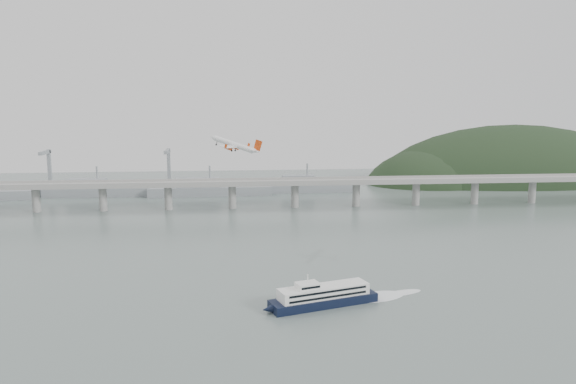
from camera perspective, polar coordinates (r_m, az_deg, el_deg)
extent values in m
plane|color=slate|center=(256.67, 1.24, -9.93)|extent=(900.00, 900.00, 0.00)
cube|color=gray|center=(446.33, -1.85, 0.93)|extent=(800.00, 22.00, 2.20)
cube|color=gray|center=(435.67, -1.75, 0.99)|extent=(800.00, 0.60, 1.80)
cube|color=gray|center=(456.42, -1.94, 1.36)|extent=(800.00, 0.60, 1.80)
cylinder|color=gray|center=(471.66, -24.22, -0.73)|extent=(6.00, 6.00, 21.00)
cylinder|color=gray|center=(458.15, -18.28, -0.65)|extent=(6.00, 6.00, 21.00)
cylinder|color=gray|center=(449.83, -12.06, -0.56)|extent=(6.00, 6.00, 21.00)
cylinder|color=gray|center=(446.99, -5.68, -0.46)|extent=(6.00, 6.00, 21.00)
cylinder|color=gray|center=(449.71, 0.70, -0.36)|extent=(6.00, 6.00, 21.00)
cylinder|color=gray|center=(457.92, 6.93, -0.25)|extent=(6.00, 6.00, 21.00)
cylinder|color=gray|center=(471.31, 12.88, -0.15)|extent=(6.00, 6.00, 21.00)
cylinder|color=gray|center=(489.47, 18.44, -0.05)|extent=(6.00, 6.00, 21.00)
cylinder|color=gray|center=(511.88, 23.55, 0.04)|extent=(6.00, 6.00, 21.00)
ellipsoid|color=black|center=(652.54, 21.71, -0.47)|extent=(320.00, 150.00, 156.00)
ellipsoid|color=black|center=(604.52, 14.16, -0.24)|extent=(140.00, 110.00, 96.00)
cube|color=gray|center=(530.83, -18.74, 0.02)|extent=(95.67, 20.15, 8.00)
cube|color=gray|center=(531.92, -19.78, 0.85)|extent=(33.90, 15.02, 8.00)
cylinder|color=gray|center=(528.65, -18.83, 1.73)|extent=(1.60, 1.60, 14.00)
cube|color=gray|center=(512.43, -7.92, 0.11)|extent=(110.55, 21.43, 8.00)
cube|color=gray|center=(511.81, -9.17, 0.97)|extent=(39.01, 16.73, 8.00)
cylinder|color=gray|center=(510.18, -7.95, 1.88)|extent=(1.60, 1.60, 14.00)
cube|color=gray|center=(526.50, 1.96, 0.43)|extent=(85.00, 13.60, 8.00)
cube|color=gray|center=(524.29, 1.04, 1.28)|extent=(29.75, 11.90, 8.00)
cylinder|color=gray|center=(524.31, 1.97, 2.16)|extent=(1.60, 1.60, 14.00)
cube|color=gray|center=(570.59, -23.05, 2.00)|extent=(3.00, 3.00, 40.00)
cube|color=gray|center=(559.35, -23.47, 3.70)|extent=(3.00, 28.00, 3.00)
cube|color=gray|center=(547.86, -12.00, 2.27)|extent=(3.00, 3.00, 40.00)
cube|color=gray|center=(536.15, -12.18, 4.05)|extent=(3.00, 28.00, 3.00)
cube|color=black|center=(238.78, 3.63, -10.97)|extent=(47.34, 24.19, 3.69)
cone|color=black|center=(229.41, -2.07, -11.82)|extent=(5.50, 4.89, 3.69)
cube|color=white|center=(237.38, 3.64, -10.03)|extent=(39.75, 20.25, 4.61)
cube|color=black|center=(233.07, 4.16, -10.09)|extent=(33.54, 10.49, 0.92)
cube|color=black|center=(233.81, 4.15, -10.61)|extent=(33.54, 10.49, 0.92)
cube|color=black|center=(240.94, 3.14, -9.43)|extent=(33.54, 10.49, 0.92)
cube|color=black|center=(241.66, 3.14, -9.93)|extent=(33.54, 10.49, 0.92)
cube|color=white|center=(233.21, 2.00, -9.46)|extent=(10.72, 8.89, 2.40)
cube|color=black|center=(230.40, 2.35, -9.70)|extent=(7.97, 2.56, 0.92)
cylinder|color=white|center=(232.28, 2.01, -8.77)|extent=(0.58, 0.58, 3.69)
ellipsoid|color=white|center=(251.35, 8.99, -10.46)|extent=(29.31, 20.54, 0.18)
ellipsoid|color=white|center=(258.09, 11.47, -10.00)|extent=(21.00, 12.23, 0.18)
cylinder|color=white|center=(321.97, -5.54, 4.84)|extent=(22.87, 15.08, 9.74)
cone|color=white|center=(328.07, -7.68, 5.55)|extent=(5.28, 4.84, 4.05)
cone|color=white|center=(316.16, -3.24, 4.15)|extent=(5.94, 5.00, 4.28)
cube|color=white|center=(321.74, -5.45, 4.64)|extent=(17.09, 28.77, 2.99)
cube|color=white|center=(316.40, -3.35, 4.31)|extent=(7.15, 10.72, 1.50)
cube|color=#D03E0E|center=(315.65, -3.08, 4.76)|extent=(5.04, 2.45, 6.59)
cylinder|color=#D03E0E|center=(326.82, -5.33, 4.53)|extent=(4.58, 3.80, 2.98)
cylinder|color=black|center=(327.59, -5.61, 4.62)|extent=(1.68, 2.11, 2.04)
cube|color=white|center=(326.69, -5.29, 4.67)|extent=(2.26, 1.24, 1.62)
cylinder|color=#D03E0E|center=(318.14, -6.09, 4.48)|extent=(4.58, 3.80, 2.98)
cylinder|color=black|center=(318.92, -6.38, 4.57)|extent=(1.68, 2.11, 2.04)
cube|color=white|center=(318.00, -6.05, 4.63)|extent=(2.26, 1.24, 1.62)
cylinder|color=black|center=(324.04, -5.34, 4.39)|extent=(0.97, 0.58, 2.13)
cylinder|color=black|center=(324.19, -5.38, 4.22)|extent=(1.24, 0.81, 1.21)
cylinder|color=black|center=(319.93, -5.70, 4.36)|extent=(0.97, 0.58, 2.13)
cylinder|color=black|center=(320.08, -5.74, 4.19)|extent=(1.24, 0.81, 1.21)
cylinder|color=black|center=(326.86, -7.26, 4.96)|extent=(0.97, 0.58, 2.13)
cylinder|color=black|center=(327.01, -7.30, 4.79)|extent=(1.24, 0.81, 1.21)
cube|color=#D03E0E|center=(334.42, -4.01, 4.80)|extent=(1.84, 0.94, 2.42)
cube|color=#D03E0E|center=(307.44, -6.34, 4.66)|extent=(1.84, 0.94, 2.42)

